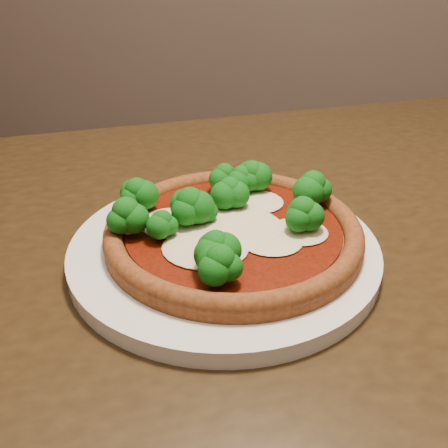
# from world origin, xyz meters

# --- Properties ---
(dining_table) EXTENTS (1.53, 1.33, 0.75)m
(dining_table) POSITION_xyz_m (0.04, 0.09, 0.66)
(dining_table) COLOR black
(dining_table) RESTS_ON floor
(plate) EXTENTS (0.33, 0.33, 0.02)m
(plate) POSITION_xyz_m (-0.03, 0.04, 0.76)
(plate) COLOR silver
(plate) RESTS_ON dining_table
(pizza) EXTENTS (0.27, 0.27, 0.06)m
(pizza) POSITION_xyz_m (-0.02, 0.05, 0.79)
(pizza) COLOR brown
(pizza) RESTS_ON plate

